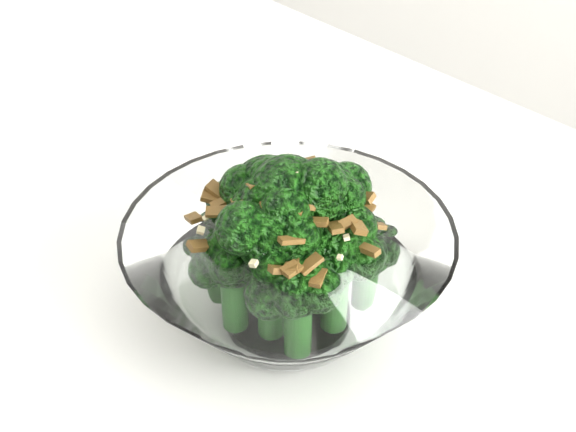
% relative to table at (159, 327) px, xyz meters
% --- Properties ---
extents(table, '(1.41, 1.17, 0.75)m').
position_rel_table_xyz_m(table, '(0.00, 0.00, 0.00)').
color(table, white).
rests_on(table, ground).
extents(broccoli_dish, '(0.21, 0.21, 0.13)m').
position_rel_table_xyz_m(broccoli_dish, '(0.12, -0.01, 0.12)').
color(broccoli_dish, white).
rests_on(broccoli_dish, table).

